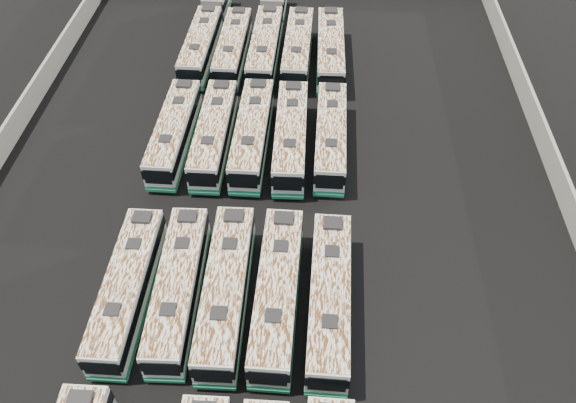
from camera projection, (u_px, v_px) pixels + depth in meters
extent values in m
plane|color=black|center=(267.00, 218.00, 41.95)|extent=(140.00, 140.00, 0.00)
cube|color=gray|center=(576.00, 222.00, 40.26)|extent=(0.30, 73.20, 2.20)
cube|color=black|center=(79.00, 400.00, 28.97)|extent=(1.27, 1.08, 0.25)
cube|color=white|center=(128.00, 288.00, 35.67)|extent=(2.41, 11.33, 2.59)
cube|color=#1D7556|center=(131.00, 296.00, 36.36)|extent=(2.46, 11.38, 0.40)
cube|color=black|center=(127.00, 284.00, 35.36)|extent=(2.47, 11.39, 0.87)
cube|color=black|center=(101.00, 369.00, 31.55)|extent=(2.08, 0.07, 1.37)
cube|color=#1D7556|center=(107.00, 380.00, 32.60)|extent=(2.36, 0.11, 0.26)
cube|color=white|center=(124.00, 276.00, 34.71)|extent=(2.37, 11.10, 0.07)
cube|color=black|center=(112.00, 309.00, 32.93)|extent=(0.90, 0.90, 0.13)
cube|color=black|center=(133.00, 244.00, 36.35)|extent=(0.90, 0.90, 0.13)
cube|color=black|center=(142.00, 217.00, 37.87)|extent=(1.23, 1.04, 0.25)
cylinder|color=black|center=(100.00, 348.00, 34.07)|extent=(0.27, 0.94, 0.94)
cylinder|color=black|center=(133.00, 350.00, 33.98)|extent=(0.27, 0.94, 0.94)
cylinder|color=black|center=(131.00, 254.00, 39.04)|extent=(0.27, 0.94, 0.94)
cylinder|color=black|center=(159.00, 255.00, 38.95)|extent=(0.27, 0.94, 0.94)
cube|color=white|center=(178.00, 288.00, 35.67)|extent=(2.64, 11.47, 2.62)
cube|color=#1D7556|center=(181.00, 296.00, 36.36)|extent=(2.69, 11.52, 0.40)
cube|color=black|center=(178.00, 284.00, 35.35)|extent=(2.70, 11.53, 0.88)
cube|color=black|center=(160.00, 369.00, 31.51)|extent=(2.09, 0.11, 1.38)
cube|color=#1D7556|center=(165.00, 381.00, 32.57)|extent=(2.38, 0.16, 0.27)
cube|color=white|center=(175.00, 275.00, 34.70)|extent=(2.59, 11.24, 0.07)
cube|color=black|center=(168.00, 309.00, 32.90)|extent=(0.92, 0.92, 0.13)
cube|color=black|center=(182.00, 243.00, 36.36)|extent=(0.92, 0.92, 0.13)
cube|color=black|center=(187.00, 216.00, 37.89)|extent=(1.26, 1.07, 0.25)
cylinder|color=black|center=(154.00, 348.00, 34.03)|extent=(0.29, 0.96, 0.95)
cylinder|color=black|center=(188.00, 349.00, 33.98)|extent=(0.29, 0.96, 0.95)
cylinder|color=black|center=(175.00, 253.00, 39.05)|extent=(0.29, 0.96, 0.95)
cylinder|color=black|center=(204.00, 254.00, 39.00)|extent=(0.29, 0.96, 0.95)
cube|color=white|center=(226.00, 290.00, 35.46)|extent=(2.55, 11.86, 2.71)
cube|color=#1D7556|center=(228.00, 299.00, 36.18)|extent=(2.60, 11.91, 0.41)
cube|color=black|center=(226.00, 286.00, 35.14)|extent=(2.61, 11.92, 0.91)
cube|color=black|center=(212.00, 376.00, 31.15)|extent=(2.17, 0.07, 1.43)
cube|color=#1D7556|center=(215.00, 388.00, 32.25)|extent=(2.47, 0.12, 0.28)
cube|color=white|center=(224.00, 277.00, 34.46)|extent=(2.50, 11.62, 0.07)
cube|color=black|center=(219.00, 313.00, 32.60)|extent=(0.94, 0.94, 0.14)
cube|color=black|center=(230.00, 244.00, 36.17)|extent=(0.94, 0.94, 0.14)
cube|color=black|center=(234.00, 216.00, 37.77)|extent=(1.29, 1.09, 0.26)
cylinder|color=black|center=(202.00, 353.00, 33.78)|extent=(0.28, 0.99, 0.99)
cylinder|color=black|center=(237.00, 355.00, 33.70)|extent=(0.28, 0.99, 0.99)
cylinder|color=black|center=(219.00, 254.00, 38.98)|extent=(0.28, 0.99, 0.99)
cylinder|color=black|center=(250.00, 255.00, 38.91)|extent=(0.28, 0.99, 0.99)
cube|color=white|center=(277.00, 293.00, 35.34)|extent=(2.69, 11.84, 2.70)
cube|color=#1D7556|center=(278.00, 302.00, 36.06)|extent=(2.74, 11.89, 0.41)
cube|color=black|center=(277.00, 289.00, 35.02)|extent=(2.75, 11.90, 0.90)
cube|color=black|center=(268.00, 379.00, 31.06)|extent=(2.16, 0.10, 1.43)
cube|color=#1D7556|center=(268.00, 391.00, 32.15)|extent=(2.46, 0.15, 0.28)
cube|color=white|center=(277.00, 280.00, 34.34)|extent=(2.64, 11.61, 0.07)
cube|color=black|center=(273.00, 316.00, 32.49)|extent=(0.95, 0.95, 0.14)
cube|color=black|center=(281.00, 246.00, 36.05)|extent=(0.95, 0.95, 0.14)
cube|color=black|center=(284.00, 218.00, 37.63)|extent=(1.30, 1.11, 0.26)
cylinder|color=black|center=(255.00, 355.00, 33.69)|extent=(0.29, 0.99, 0.98)
cylinder|color=black|center=(289.00, 358.00, 33.57)|extent=(0.29, 0.99, 0.98)
cylinder|color=black|center=(268.00, 256.00, 38.86)|extent=(0.29, 0.99, 0.98)
cylinder|color=black|center=(298.00, 258.00, 38.75)|extent=(0.29, 0.99, 0.98)
cube|color=white|center=(330.00, 298.00, 35.09)|extent=(2.68, 11.75, 2.68)
cube|color=#1D7556|center=(329.00, 307.00, 35.80)|extent=(2.73, 11.80, 0.41)
cube|color=black|center=(330.00, 294.00, 34.76)|extent=(2.74, 11.81, 0.90)
cube|color=black|center=(327.00, 385.00, 30.83)|extent=(2.15, 0.10, 1.41)
cube|color=#1D7556|center=(326.00, 396.00, 31.91)|extent=(2.44, 0.15, 0.27)
cube|color=white|center=(331.00, 285.00, 34.09)|extent=(2.63, 11.52, 0.07)
cube|color=black|center=(330.00, 321.00, 32.26)|extent=(0.95, 0.95, 0.14)
cube|color=black|center=(332.00, 251.00, 35.79)|extent=(0.95, 0.95, 0.14)
cube|color=black|center=(333.00, 223.00, 37.35)|extent=(1.29, 1.10, 0.25)
cylinder|color=black|center=(309.00, 361.00, 33.44)|extent=(0.29, 0.98, 0.98)
cylinder|color=black|center=(344.00, 364.00, 33.33)|extent=(0.29, 0.98, 0.98)
cylinder|color=black|center=(315.00, 261.00, 38.58)|extent=(0.29, 0.98, 0.98)
cylinder|color=black|center=(345.00, 263.00, 38.46)|extent=(0.29, 0.98, 0.98)
cube|color=white|center=(175.00, 132.00, 46.31)|extent=(2.58, 11.37, 2.59)
cube|color=#1D7556|center=(176.00, 141.00, 47.00)|extent=(2.63, 11.42, 0.40)
cube|color=black|center=(174.00, 128.00, 46.00)|extent=(2.64, 11.43, 0.87)
cube|color=black|center=(158.00, 177.00, 42.20)|extent=(2.08, 0.10, 1.37)
cube|color=#1D7556|center=(161.00, 191.00, 43.24)|extent=(2.36, 0.15, 0.26)
cube|color=white|center=(172.00, 120.00, 45.35)|extent=(2.53, 11.14, 0.07)
cube|color=black|center=(165.00, 139.00, 43.58)|extent=(0.91, 0.91, 0.13)
cube|color=black|center=(178.00, 100.00, 46.99)|extent=(0.91, 0.91, 0.13)
cube|color=black|center=(184.00, 84.00, 48.51)|extent=(1.25, 1.06, 0.25)
cylinder|color=black|center=(154.00, 172.00, 44.72)|extent=(0.28, 0.95, 0.94)
cylinder|color=black|center=(179.00, 173.00, 44.62)|extent=(0.28, 0.95, 0.94)
cylinder|color=black|center=(174.00, 116.00, 49.69)|extent=(0.28, 0.95, 0.94)
cylinder|color=black|center=(197.00, 117.00, 49.58)|extent=(0.28, 0.95, 0.94)
cube|color=white|center=(214.00, 134.00, 46.15)|extent=(2.45, 11.49, 2.63)
cube|color=#1D7556|center=(215.00, 143.00, 46.85)|extent=(2.50, 11.54, 0.40)
cube|color=black|center=(214.00, 130.00, 45.83)|extent=(2.51, 11.55, 0.88)
cube|color=black|center=(202.00, 180.00, 41.97)|extent=(2.11, 0.07, 1.39)
cube|color=#1D7556|center=(204.00, 193.00, 43.04)|extent=(2.39, 0.11, 0.27)
cube|color=white|center=(213.00, 121.00, 45.17)|extent=(2.40, 11.26, 0.07)
cube|color=black|center=(207.00, 140.00, 43.37)|extent=(0.91, 0.91, 0.13)
cube|color=black|center=(217.00, 101.00, 46.84)|extent=(0.91, 0.91, 0.13)
cube|color=black|center=(221.00, 85.00, 48.38)|extent=(1.25, 1.06, 0.25)
cylinder|color=black|center=(196.00, 174.00, 44.53)|extent=(0.27, 0.96, 0.96)
cylinder|color=black|center=(221.00, 175.00, 44.44)|extent=(0.27, 0.96, 0.96)
cylinder|color=black|center=(210.00, 117.00, 49.57)|extent=(0.27, 0.96, 0.96)
cylinder|color=black|center=(233.00, 118.00, 49.48)|extent=(0.27, 0.96, 0.96)
cube|color=white|center=(252.00, 134.00, 46.09)|extent=(2.60, 11.75, 2.69)
cube|color=#1D7556|center=(253.00, 143.00, 46.80)|extent=(2.65, 11.80, 0.41)
cube|color=black|center=(252.00, 130.00, 45.77)|extent=(2.66, 11.81, 0.90)
cube|color=black|center=(243.00, 181.00, 41.83)|extent=(2.15, 0.09, 1.42)
cube|color=#1D7556|center=(244.00, 195.00, 42.91)|extent=(2.44, 0.13, 0.27)
cube|color=white|center=(252.00, 121.00, 45.09)|extent=(2.55, 11.52, 0.07)
cube|color=black|center=(248.00, 140.00, 43.25)|extent=(0.94, 0.94, 0.14)
cube|color=black|center=(255.00, 100.00, 46.79)|extent=(0.94, 0.94, 0.14)
cube|color=black|center=(258.00, 84.00, 48.36)|extent=(1.28, 1.09, 0.25)
cylinder|color=black|center=(234.00, 175.00, 44.44)|extent=(0.29, 0.98, 0.98)
cylinder|color=black|center=(261.00, 177.00, 44.33)|extent=(0.29, 0.98, 0.98)
cylinder|color=black|center=(246.00, 117.00, 49.58)|extent=(0.29, 0.98, 0.98)
cylinder|color=black|center=(270.00, 118.00, 49.48)|extent=(0.29, 0.98, 0.98)
cube|color=white|center=(291.00, 136.00, 45.89)|extent=(2.57, 11.70, 2.67)
cube|color=#1D7556|center=(291.00, 145.00, 46.60)|extent=(2.62, 11.75, 0.41)
cube|color=black|center=(291.00, 132.00, 45.57)|extent=(2.63, 11.76, 0.89)
cube|color=black|center=(288.00, 184.00, 41.64)|extent=(2.14, 0.09, 1.41)
cube|color=#1D7556|center=(288.00, 198.00, 42.72)|extent=(2.43, 0.13, 0.27)
cube|color=white|center=(291.00, 123.00, 44.90)|extent=(2.52, 11.46, 0.07)
cube|color=black|center=(290.00, 143.00, 43.07)|extent=(0.93, 0.93, 0.14)
cube|color=black|center=(292.00, 103.00, 46.59)|extent=(0.93, 0.93, 0.14)
cube|color=black|center=(293.00, 86.00, 48.16)|extent=(1.28, 1.08, 0.25)
cylinder|color=black|center=(276.00, 178.00, 44.23)|extent=(0.28, 0.98, 0.97)
cylinder|color=black|center=(302.00, 179.00, 44.16)|extent=(0.28, 0.98, 0.97)
cylinder|color=black|center=(281.00, 119.00, 49.36)|extent=(0.28, 0.98, 0.97)
cylinder|color=black|center=(304.00, 120.00, 49.29)|extent=(0.28, 0.98, 0.97)
cube|color=white|center=(331.00, 136.00, 45.97)|extent=(2.52, 11.37, 2.60)
cube|color=#1D7556|center=(330.00, 145.00, 46.66)|extent=(2.57, 11.43, 0.40)
cube|color=black|center=(331.00, 132.00, 45.66)|extent=(2.58, 11.44, 0.87)
cube|color=black|center=(329.00, 182.00, 41.84)|extent=(2.08, 0.09, 1.37)
cube|color=#1D7556|center=(328.00, 195.00, 42.89)|extent=(2.36, 0.13, 0.26)
cube|color=white|center=(332.00, 123.00, 45.01)|extent=(2.47, 11.15, 0.07)
cube|color=black|center=(331.00, 143.00, 43.23)|extent=(0.91, 0.91, 0.13)
cube|color=black|center=(332.00, 104.00, 46.65)|extent=(0.91, 0.91, 0.13)
cube|color=black|center=(333.00, 87.00, 48.17)|extent=(1.24, 1.06, 0.25)
cylinder|color=black|center=(316.00, 176.00, 44.37)|extent=(0.28, 0.95, 0.95)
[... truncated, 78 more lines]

